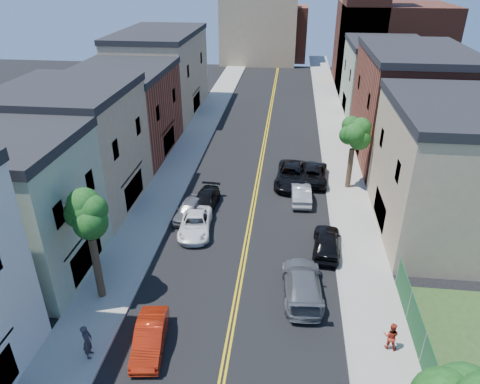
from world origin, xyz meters
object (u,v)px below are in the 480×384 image
(grey_car_left, at_px, (189,209))
(silver_car_right, at_px, (301,193))
(pedestrian_left, at_px, (87,342))
(black_car_left, at_px, (205,201))
(grey_car_right, at_px, (302,283))
(white_pickup, at_px, (195,224))
(dark_car_right_far, at_px, (313,173))
(pedestrian_right, at_px, (391,336))
(black_car_right, at_px, (327,242))
(red_sedan, at_px, (150,337))
(black_suv_lane, at_px, (291,175))

(grey_car_left, bearing_deg, silver_car_right, 30.64)
(silver_car_right, bearing_deg, pedestrian_left, 56.35)
(black_car_left, xyz_separation_m, grey_car_right, (7.60, -9.52, 0.15))
(white_pickup, bearing_deg, silver_car_right, 30.88)
(dark_car_right_far, bearing_deg, silver_car_right, 77.53)
(black_car_left, xyz_separation_m, pedestrian_right, (11.98, -13.27, 0.29))
(black_car_left, bearing_deg, black_car_right, -23.62)
(pedestrian_right, bearing_deg, red_sedan, 22.34)
(white_pickup, height_order, silver_car_right, silver_car_right)
(black_car_left, relative_size, grey_car_right, 0.81)
(grey_car_left, height_order, black_car_right, black_car_right)
(red_sedan, xyz_separation_m, dark_car_right_far, (8.82, 20.62, 0.09))
(black_suv_lane, bearing_deg, pedestrian_left, -110.96)
(white_pickup, xyz_separation_m, black_car_right, (9.36, -1.40, 0.10))
(red_sedan, height_order, pedestrian_right, pedestrian_right)
(silver_car_right, relative_size, pedestrian_left, 2.28)
(red_sedan, bearing_deg, grey_car_right, 25.38)
(red_sedan, xyz_separation_m, grey_car_left, (-0.80, 12.97, 0.02))
(red_sedan, xyz_separation_m, pedestrian_right, (12.11, 1.23, 0.26))
(grey_car_right, bearing_deg, grey_car_left, -46.65)
(dark_car_right_far, bearing_deg, black_suv_lane, 27.79)
(grey_car_right, bearing_deg, silver_car_right, -93.49)
(pedestrian_right, bearing_deg, black_suv_lane, -57.84)
(silver_car_right, bearing_deg, black_car_left, 13.20)
(white_pickup, distance_m, pedestrian_right, 15.51)
(red_sedan, bearing_deg, white_pickup, 82.25)
(pedestrian_left, relative_size, pedestrian_right, 1.21)
(black_car_left, distance_m, black_car_right, 10.51)
(red_sedan, height_order, dark_car_right_far, dark_car_right_far)
(black_car_right, relative_size, silver_car_right, 1.02)
(grey_car_left, xyz_separation_m, pedestrian_right, (12.90, -11.74, 0.25))
(red_sedan, distance_m, grey_car_left, 13.00)
(white_pickup, height_order, black_suv_lane, black_suv_lane)
(silver_car_right, distance_m, dark_car_right_far, 4.07)
(white_pickup, distance_m, silver_car_right, 9.55)
(black_car_right, distance_m, pedestrian_right, 8.79)
(black_car_left, relative_size, dark_car_right_far, 0.82)
(black_car_left, distance_m, pedestrian_right, 17.88)
(black_car_left, bearing_deg, grey_car_right, -47.23)
(black_car_left, bearing_deg, grey_car_left, -116.98)
(black_car_left, distance_m, silver_car_right, 7.91)
(red_sedan, bearing_deg, black_car_left, 82.09)
(black_car_right, height_order, silver_car_right, black_car_right)
(red_sedan, relative_size, black_car_left, 0.91)
(red_sedan, distance_m, white_pickup, 11.00)
(pedestrian_right, bearing_deg, pedestrian_left, 25.10)
(grey_car_left, bearing_deg, black_car_right, -11.22)
(grey_car_left, distance_m, grey_car_right, 11.69)
(red_sedan, xyz_separation_m, pedestrian_left, (-2.80, -1.01, 0.43))
(grey_car_right, xyz_separation_m, dark_car_right_far, (1.09, 15.64, -0.04))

